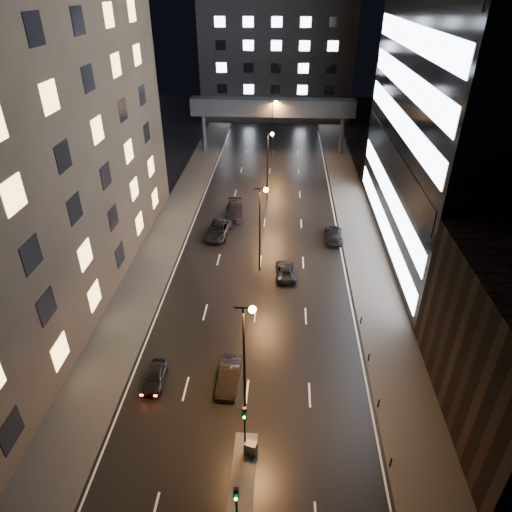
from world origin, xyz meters
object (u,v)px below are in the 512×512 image
(car_away_b, at_px, (229,376))
(car_away_d, at_px, (234,211))
(car_toward_b, at_px, (334,234))
(car_toward_a, at_px, (285,271))
(utility_cabinet, at_px, (251,448))
(car_away_c, at_px, (218,230))
(car_away_a, at_px, (155,376))

(car_away_b, distance_m, car_away_d, 31.07)
(car_toward_b, bearing_deg, car_toward_a, 56.25)
(car_toward_a, xyz_separation_m, utility_cabinet, (-2.24, -22.77, 0.04))
(car_toward_b, xyz_separation_m, utility_cabinet, (-8.30, -31.49, -0.07))
(car_away_c, xyz_separation_m, utility_cabinet, (6.50, -31.51, -0.13))
(car_away_d, height_order, utility_cabinet, car_away_d)
(car_away_a, distance_m, car_away_c, 25.34)
(car_away_c, bearing_deg, car_away_a, -87.17)
(car_away_a, distance_m, car_toward_a, 19.60)
(utility_cabinet, bearing_deg, car_away_c, 118.87)
(car_away_b, relative_size, car_away_c, 0.78)
(car_toward_b, bearing_deg, car_away_c, 1.02)
(car_away_b, height_order, car_away_d, car_away_d)
(car_toward_a, distance_m, car_toward_b, 10.62)
(car_away_a, height_order, car_away_d, car_away_d)
(car_away_b, relative_size, utility_cabinet, 4.29)
(car_away_b, height_order, car_away_c, car_away_c)
(car_away_b, height_order, car_toward_b, car_away_b)
(car_away_c, distance_m, car_toward_b, 14.80)
(car_away_a, relative_size, car_toward_a, 0.81)
(car_away_a, height_order, car_toward_b, car_toward_b)
(car_toward_a, relative_size, car_toward_b, 0.90)
(car_toward_a, bearing_deg, car_away_a, 54.89)
(car_away_a, xyz_separation_m, car_away_c, (1.77, 25.28, 0.17))
(car_away_d, bearing_deg, car_away_a, -99.19)
(car_away_b, distance_m, utility_cabinet, 6.87)
(car_away_c, bearing_deg, car_away_b, -73.48)
(car_away_a, bearing_deg, car_away_d, 81.92)
(car_away_a, height_order, car_away_c, car_away_c)
(car_toward_a, bearing_deg, car_away_b, 71.95)
(car_away_c, height_order, car_toward_a, car_away_c)
(car_away_d, bearing_deg, utility_cabinet, -85.61)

